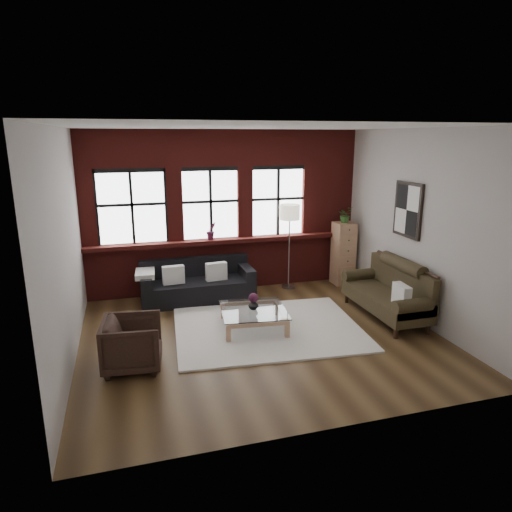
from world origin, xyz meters
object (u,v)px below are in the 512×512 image
object	(u,v)px
floor_lamp	(289,243)
drawer_chest	(343,253)
vintage_settee	(386,289)
coffee_table	(253,319)
dark_sofa	(197,281)
armchair	(132,344)
vase	(253,305)

from	to	relation	value
floor_lamp	drawer_chest	bearing A→B (deg)	-2.41
vintage_settee	floor_lamp	distance (m)	2.28
coffee_table	dark_sofa	bearing A→B (deg)	112.27
armchair	dark_sofa	bearing A→B (deg)	-21.49
floor_lamp	vase	bearing A→B (deg)	-124.99
coffee_table	vase	xyz separation A→B (m)	(-0.00, 0.00, 0.26)
dark_sofa	armchair	bearing A→B (deg)	-117.80
dark_sofa	drawer_chest	size ratio (longest dim) A/B	1.61
armchair	floor_lamp	world-z (taller)	floor_lamp
dark_sofa	vintage_settee	xyz separation A→B (m)	(2.99, -1.76, 0.12)
coffee_table	drawer_chest	size ratio (longest dim) A/B	0.78
vintage_settee	vase	distance (m)	2.34
dark_sofa	coffee_table	distance (m)	1.76
coffee_table	drawer_chest	xyz separation A→B (m)	(2.48, 1.78, 0.50)
vase	drawer_chest	world-z (taller)	drawer_chest
vintage_settee	drawer_chest	xyz separation A→B (m)	(0.15, 1.92, 0.15)
armchair	drawer_chest	size ratio (longest dim) A/B	0.59
armchair	vintage_settee	bearing A→B (deg)	-75.13
vintage_settee	floor_lamp	bearing A→B (deg)	118.15
armchair	coffee_table	bearing A→B (deg)	-61.41
dark_sofa	armchair	size ratio (longest dim) A/B	2.74
drawer_chest	vase	bearing A→B (deg)	-144.46
armchair	vase	size ratio (longest dim) A/B	4.59
vintage_settee	coffee_table	size ratio (longest dim) A/B	1.83
coffee_table	floor_lamp	bearing A→B (deg)	55.01
dark_sofa	armchair	xyz separation A→B (m)	(-1.27, -2.40, -0.03)
vintage_settee	armchair	distance (m)	4.31
vintage_settee	armchair	size ratio (longest dim) A/B	2.46
dark_sofa	vase	size ratio (longest dim) A/B	12.59
floor_lamp	vintage_settee	bearing A→B (deg)	-61.85
vintage_settee	coffee_table	distance (m)	2.36
dark_sofa	vase	xyz separation A→B (m)	(0.66, -1.61, 0.04)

